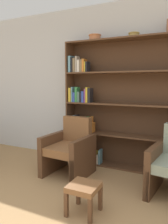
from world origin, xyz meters
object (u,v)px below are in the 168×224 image
object	(u,v)px
armchair_leather	(70,149)
footstool	(84,190)
bowl_olive	(134,35)
bookshelf	(118,108)
bowl_sage	(95,37)

from	to	relation	value
armchair_leather	footstool	world-z (taller)	armchair_leather
bowl_olive	armchair_leather	xyz separation A→B (m)	(-0.81, -0.60, -1.76)
bookshelf	bowl_olive	size ratio (longest dim) A/B	12.78
bowl_sage	footstool	size ratio (longest dim) A/B	0.64
bowl_sage	footstool	world-z (taller)	bowl_sage
bowl_sage	bookshelf	bearing A→B (deg)	3.19
bookshelf	bowl_olive	xyz separation A→B (m)	(0.24, -0.02, 1.16)
bowl_sage	armchair_leather	world-z (taller)	bowl_sage
bookshelf	bowl_sage	world-z (taller)	bowl_sage
bowl_sage	bowl_olive	size ratio (longest dim) A/B	1.22
bowl_sage	armchair_leather	distance (m)	1.89
bowl_olive	armchair_leather	distance (m)	2.03
bookshelf	armchair_leather	xyz separation A→B (m)	(-0.57, -0.62, -0.61)
armchair_leather	bookshelf	bearing A→B (deg)	-128.88
bowl_olive	armchair_leather	world-z (taller)	bowl_olive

